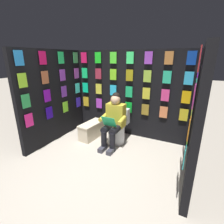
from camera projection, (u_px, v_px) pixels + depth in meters
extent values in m
plane|color=#B2A899|center=(85.00, 179.00, 2.75)|extent=(30.00, 30.00, 0.00)
cube|color=black|center=(130.00, 95.00, 4.10)|extent=(2.99, 0.10, 2.07)
cube|color=gold|center=(86.00, 102.00, 4.66)|extent=(0.17, 0.01, 0.26)
cube|color=purple|center=(99.00, 103.00, 4.48)|extent=(0.17, 0.01, 0.26)
cube|color=#8D4114|center=(113.00, 105.00, 4.30)|extent=(0.17, 0.01, 0.26)
cube|color=green|center=(128.00, 107.00, 4.12)|extent=(0.17, 0.01, 0.26)
cube|color=olive|center=(145.00, 110.00, 3.94)|extent=(0.17, 0.01, 0.26)
cube|color=#DD7847|center=(163.00, 112.00, 3.76)|extent=(0.17, 0.01, 0.26)
cube|color=gold|center=(184.00, 115.00, 3.58)|extent=(0.17, 0.01, 0.26)
cube|color=#0DCD8F|center=(85.00, 88.00, 4.54)|extent=(0.17, 0.01, 0.26)
cube|color=yellow|center=(99.00, 89.00, 4.36)|extent=(0.17, 0.01, 0.26)
cube|color=#26BDF0|center=(113.00, 90.00, 4.18)|extent=(0.17, 0.01, 0.26)
cube|color=#1AAF63|center=(129.00, 92.00, 4.00)|extent=(0.17, 0.01, 0.26)
cube|color=gold|center=(146.00, 93.00, 3.82)|extent=(0.17, 0.01, 0.26)
cube|color=#D7377B|center=(165.00, 95.00, 3.64)|extent=(0.17, 0.01, 0.26)
cube|color=#D99F0C|center=(186.00, 97.00, 3.46)|extent=(0.17, 0.01, 0.26)
cube|color=#18D96D|center=(85.00, 73.00, 4.42)|extent=(0.17, 0.01, 0.26)
cube|color=#9C2A3F|center=(98.00, 74.00, 4.24)|extent=(0.17, 0.01, 0.26)
cube|color=#7EDA24|center=(113.00, 75.00, 4.06)|extent=(0.17, 0.01, 0.26)
cube|color=olive|center=(129.00, 75.00, 3.88)|extent=(0.17, 0.01, 0.26)
cube|color=#91B73A|center=(147.00, 76.00, 3.70)|extent=(0.17, 0.01, 0.26)
cube|color=#24B183|center=(167.00, 77.00, 3.52)|extent=(0.17, 0.01, 0.26)
cube|color=#2CA5CF|center=(189.00, 78.00, 3.34)|extent=(0.17, 0.01, 0.26)
cube|color=#EA175A|center=(84.00, 58.00, 4.30)|extent=(0.17, 0.01, 0.26)
cube|color=#1FDE27|center=(98.00, 58.00, 4.12)|extent=(0.17, 0.01, 0.26)
cube|color=#4CE630|center=(113.00, 58.00, 3.94)|extent=(0.17, 0.01, 0.26)
cube|color=#37EC6F|center=(130.00, 58.00, 3.76)|extent=(0.17, 0.01, 0.26)
cube|color=purple|center=(149.00, 58.00, 3.58)|extent=(0.17, 0.01, 0.26)
cube|color=#AB6A31|center=(169.00, 58.00, 3.40)|extent=(0.17, 0.01, 0.26)
cube|color=#0D3694|center=(192.00, 58.00, 3.22)|extent=(0.17, 0.01, 0.26)
cube|color=black|center=(197.00, 116.00, 2.60)|extent=(0.10, 1.92, 2.07)
cube|color=#30BA70|center=(191.00, 118.00, 3.39)|extent=(0.01, 0.17, 0.26)
cube|color=#118DBE|center=(189.00, 127.00, 2.95)|extent=(0.01, 0.17, 0.26)
cube|color=#7DD838|center=(187.00, 140.00, 2.51)|extent=(0.01, 0.17, 0.26)
cube|color=#2DAEAA|center=(184.00, 157.00, 2.07)|extent=(0.01, 0.17, 0.26)
cube|color=#122ED2|center=(194.00, 100.00, 3.27)|extent=(0.01, 0.17, 0.26)
cube|color=blue|center=(193.00, 106.00, 2.83)|extent=(0.01, 0.17, 0.26)
cube|color=#94AA31|center=(191.00, 115.00, 2.39)|extent=(0.01, 0.17, 0.26)
cube|color=#BA6A19|center=(189.00, 128.00, 1.95)|extent=(0.01, 0.17, 0.26)
cube|color=#883BEE|center=(197.00, 80.00, 3.15)|extent=(0.01, 0.17, 0.26)
cube|color=purple|center=(196.00, 83.00, 2.71)|extent=(0.01, 0.17, 0.26)
cube|color=teal|center=(195.00, 88.00, 2.27)|extent=(0.01, 0.17, 0.26)
cube|color=#96286E|center=(194.00, 96.00, 1.83)|extent=(0.01, 0.17, 0.26)
cube|color=#2932A2|center=(200.00, 58.00, 3.03)|extent=(0.01, 0.17, 0.26)
cube|color=#DB1EAF|center=(200.00, 58.00, 2.59)|extent=(0.01, 0.17, 0.26)
cube|color=#CA13CF|center=(200.00, 58.00, 2.15)|extent=(0.01, 0.17, 0.26)
cube|color=maroon|center=(200.00, 59.00, 1.71)|extent=(0.01, 0.17, 0.26)
cube|color=black|center=(54.00, 97.00, 3.88)|extent=(0.10, 1.92, 2.07)
cube|color=#E42083|center=(29.00, 120.00, 3.28)|extent=(0.01, 0.17, 0.26)
cube|color=#270996|center=(49.00, 113.00, 3.72)|extent=(0.01, 0.17, 0.26)
cube|color=#7CDA2D|center=(66.00, 107.00, 4.16)|extent=(0.01, 0.17, 0.26)
cube|color=#3722D8|center=(78.00, 102.00, 4.60)|extent=(0.01, 0.17, 0.26)
cube|color=green|center=(26.00, 101.00, 3.16)|extent=(0.01, 0.17, 0.26)
cube|color=#7611AA|center=(47.00, 96.00, 3.60)|extent=(0.01, 0.17, 0.26)
cube|color=purple|center=(64.00, 91.00, 4.04)|extent=(0.01, 0.17, 0.26)
cube|color=#4CE8E5|center=(78.00, 88.00, 4.48)|extent=(0.01, 0.17, 0.26)
cube|color=#92D32C|center=(23.00, 80.00, 3.04)|extent=(0.01, 0.17, 0.26)
cube|color=#A95937|center=(45.00, 77.00, 3.48)|extent=(0.01, 0.17, 0.26)
cube|color=purple|center=(63.00, 75.00, 3.92)|extent=(0.01, 0.17, 0.26)
cube|color=#BC40BD|center=(77.00, 73.00, 4.36)|extent=(0.01, 0.17, 0.26)
cube|color=#237BC5|center=(19.00, 58.00, 2.92)|extent=(0.01, 0.17, 0.26)
cube|color=#C11051|center=(43.00, 58.00, 3.36)|extent=(0.01, 0.17, 0.26)
cube|color=#23CB65|center=(61.00, 58.00, 3.80)|extent=(0.01, 0.17, 0.26)
cube|color=green|center=(76.00, 58.00, 4.24)|extent=(0.01, 0.17, 0.26)
cylinder|color=white|center=(116.00, 134.00, 3.90)|extent=(0.38, 0.38, 0.40)
cylinder|color=white|center=(116.00, 126.00, 3.83)|extent=(0.41, 0.41, 0.02)
cube|color=white|center=(121.00, 116.00, 4.00)|extent=(0.38, 0.18, 0.36)
cylinder|color=white|center=(120.00, 117.00, 3.92)|extent=(0.39, 0.07, 0.39)
cube|color=gold|center=(116.00, 115.00, 3.72)|extent=(0.40, 0.22, 0.52)
sphere|color=tan|center=(115.00, 100.00, 3.59)|extent=(0.21, 0.21, 0.21)
sphere|color=black|center=(116.00, 96.00, 3.59)|extent=(0.17, 0.17, 0.17)
cylinder|color=black|center=(116.00, 129.00, 3.59)|extent=(0.15, 0.40, 0.15)
cylinder|color=black|center=(108.00, 128.00, 3.67)|extent=(0.15, 0.40, 0.15)
cylinder|color=black|center=(112.00, 142.00, 3.50)|extent=(0.12, 0.12, 0.42)
cylinder|color=black|center=(104.00, 140.00, 3.59)|extent=(0.12, 0.12, 0.42)
cube|color=#33333D|center=(111.00, 151.00, 3.51)|extent=(0.11, 0.26, 0.09)
cube|color=#33333D|center=(103.00, 149.00, 3.59)|extent=(0.11, 0.26, 0.09)
cylinder|color=gold|center=(122.00, 120.00, 3.48)|extent=(0.09, 0.31, 0.13)
cylinder|color=gold|center=(103.00, 117.00, 3.67)|extent=(0.09, 0.31, 0.13)
cube|color=#20AA62|center=(109.00, 122.00, 3.45)|extent=(0.30, 0.13, 0.23)
cube|color=beige|center=(92.00, 131.00, 4.15)|extent=(0.35, 0.72, 0.36)
cube|color=beige|center=(92.00, 123.00, 4.09)|extent=(0.37, 0.75, 0.03)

